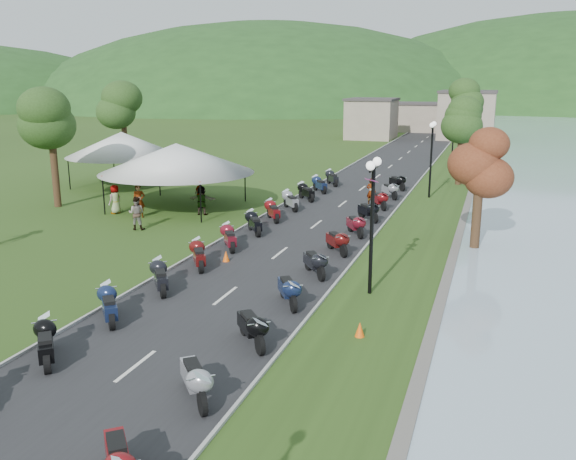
% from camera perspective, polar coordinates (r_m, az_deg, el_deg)
% --- Properties ---
extents(road, '(7.00, 120.00, 0.02)m').
position_cam_1_polar(road, '(45.02, 6.98, 3.89)').
color(road, '#272729').
rests_on(road, ground).
extents(hills_backdrop, '(360.00, 120.00, 76.00)m').
position_cam_1_polar(hills_backdrop, '(203.74, 16.67, 11.23)').
color(hills_backdrop, '#285621').
rests_on(hills_backdrop, ground).
extents(far_building, '(18.00, 16.00, 5.00)m').
position_cam_1_polar(far_building, '(89.24, 11.93, 10.28)').
color(far_building, gray).
rests_on(far_building, ground).
extents(moto_row_left, '(2.60, 45.99, 1.10)m').
position_cam_1_polar(moto_row_left, '(26.08, -8.45, -2.38)').
color(moto_row_left, '#331411').
rests_on(moto_row_left, ground).
extents(moto_row_right, '(2.60, 44.39, 1.10)m').
position_cam_1_polar(moto_row_right, '(24.84, 2.63, -3.07)').
color(moto_row_right, '#331411').
rests_on(moto_row_right, ground).
extents(vendor_tent_main, '(6.35, 6.35, 4.00)m').
position_cam_1_polar(vendor_tent_main, '(38.29, -10.32, 5.01)').
color(vendor_tent_main, silver).
rests_on(vendor_tent_main, ground).
extents(vendor_tent_side, '(5.52, 5.52, 4.00)m').
position_cam_1_polar(vendor_tent_side, '(47.39, -15.19, 6.44)').
color(vendor_tent_side, silver).
rests_on(vendor_tent_side, ground).
extents(tree_park_left, '(3.19, 3.19, 8.86)m').
position_cam_1_polar(tree_park_left, '(40.39, -21.24, 8.23)').
color(tree_park_left, '#31541F').
rests_on(tree_park_left, ground).
extents(tree_lakeside, '(2.30, 2.30, 6.39)m').
position_cam_1_polar(tree_lakeside, '(29.73, 17.46, 4.37)').
color(tree_lakeside, '#31541F').
rests_on(tree_lakeside, ground).
extents(pedestrian_a, '(0.88, 0.83, 1.94)m').
position_cam_1_polar(pedestrian_a, '(36.37, -13.69, 1.15)').
color(pedestrian_a, slate).
rests_on(pedestrian_a, ground).
extents(pedestrian_b, '(0.95, 0.66, 1.78)m').
position_cam_1_polar(pedestrian_b, '(33.48, -13.90, 0.05)').
color(pedestrian_b, slate).
rests_on(pedestrian_b, ground).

